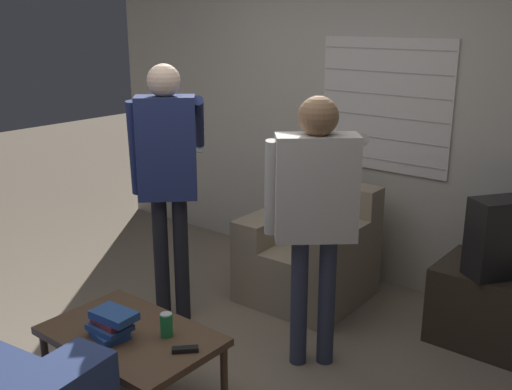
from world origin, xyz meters
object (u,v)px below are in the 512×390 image
object	(u,v)px
armchair_beige	(310,253)
spare_remote	(185,349)
person_left_standing	(167,165)
person_right_standing	(316,200)
book_stack	(112,324)
coffee_table	(131,340)
soda_can	(166,325)

from	to	relation	value
armchair_beige	spare_remote	world-z (taller)	armchair_beige
person_left_standing	person_right_standing	world-z (taller)	person_left_standing
armchair_beige	spare_remote	xyz separation A→B (m)	(0.35, -1.64, 0.10)
person_right_standing	spare_remote	size ratio (longest dim) A/B	13.17
person_right_standing	book_stack	distance (m)	1.28
armchair_beige	spare_remote	size ratio (longest dim) A/B	6.81
book_stack	person_left_standing	bearing A→B (deg)	118.91
coffee_table	soda_can	distance (m)	0.22
person_right_standing	book_stack	world-z (taller)	person_right_standing
armchair_beige	coffee_table	bearing A→B (deg)	88.68
person_right_standing	coffee_table	bearing A→B (deg)	-159.51
book_stack	spare_remote	bearing A→B (deg)	18.53
person_left_standing	coffee_table	bearing A→B (deg)	-100.46
spare_remote	soda_can	bearing A→B (deg)	-151.50
armchair_beige	person_right_standing	distance (m)	1.13
armchair_beige	coffee_table	world-z (taller)	armchair_beige
person_left_standing	person_right_standing	bearing A→B (deg)	-35.88
person_right_standing	soda_can	size ratio (longest dim) A/B	12.71
soda_can	spare_remote	size ratio (longest dim) A/B	1.04
soda_can	person_left_standing	bearing A→B (deg)	135.07
armchair_beige	coffee_table	size ratio (longest dim) A/B	0.90
coffee_table	soda_can	world-z (taller)	soda_can
armchair_beige	soda_can	world-z (taller)	armchair_beige
book_stack	coffee_table	bearing A→B (deg)	63.49
armchair_beige	book_stack	distance (m)	1.78
armchair_beige	soda_can	distance (m)	1.60
person_left_standing	soda_can	size ratio (longest dim) A/B	13.73
armchair_beige	soda_can	xyz separation A→B (m)	(0.17, -1.59, 0.15)
book_stack	spare_remote	world-z (taller)	book_stack
coffee_table	person_right_standing	world-z (taller)	person_right_standing
coffee_table	spare_remote	world-z (taller)	spare_remote
person_right_standing	spare_remote	bearing A→B (deg)	-141.03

